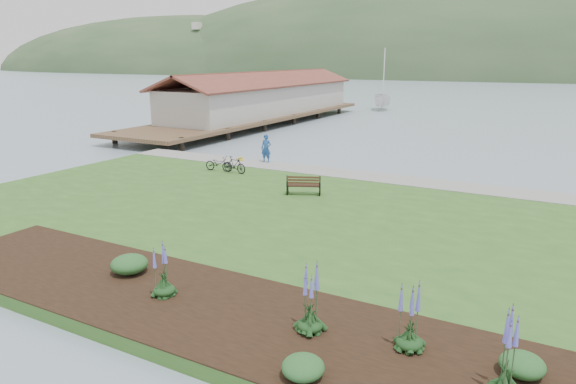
{
  "coord_description": "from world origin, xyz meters",
  "views": [
    {
      "loc": [
        8.9,
        -19.66,
        6.84
      ],
      "look_at": [
        -1.2,
        -1.22,
        1.3
      ],
      "focal_mm": 32.0,
      "sensor_mm": 36.0,
      "label": 1
    }
  ],
  "objects_px": {
    "sailboat": "(382,110)",
    "park_bench": "(304,185)",
    "bicycle_a": "(218,164)",
    "person": "(266,146)"
  },
  "relations": [
    {
      "from": "bicycle_a",
      "to": "person",
      "type": "bearing_deg",
      "value": -24.7
    },
    {
      "from": "park_bench",
      "to": "bicycle_a",
      "type": "bearing_deg",
      "value": 137.16
    },
    {
      "from": "park_bench",
      "to": "sailboat",
      "type": "bearing_deg",
      "value": 80.74
    },
    {
      "from": "person",
      "to": "sailboat",
      "type": "xyz_separation_m",
      "value": [
        -5.7,
        39.5,
        -1.45
      ]
    },
    {
      "from": "person",
      "to": "bicycle_a",
      "type": "distance_m",
      "value": 3.67
    },
    {
      "from": "park_bench",
      "to": "bicycle_a",
      "type": "relative_size",
      "value": 1.04
    },
    {
      "from": "bicycle_a",
      "to": "sailboat",
      "type": "xyz_separation_m",
      "value": [
        -4.5,
        42.92,
        -0.84
      ]
    },
    {
      "from": "sailboat",
      "to": "park_bench",
      "type": "bearing_deg",
      "value": -96.09
    },
    {
      "from": "park_bench",
      "to": "person",
      "type": "relative_size",
      "value": 0.83
    },
    {
      "from": "bicycle_a",
      "to": "sailboat",
      "type": "bearing_deg",
      "value": 0.59
    }
  ]
}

